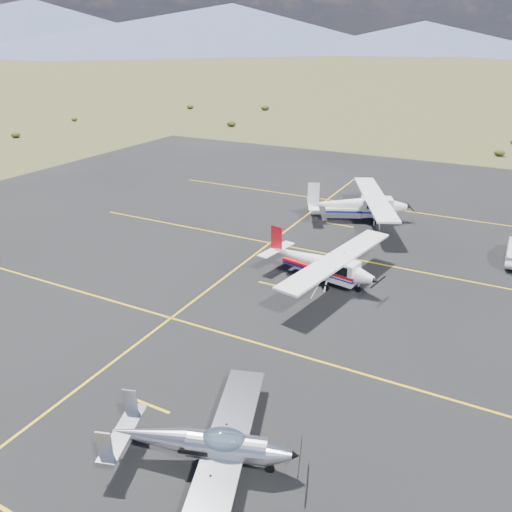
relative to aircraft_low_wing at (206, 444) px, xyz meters
The scene contains 5 objects.
ground 4.97m from the aircraft_low_wing, 95.59° to the left, with size 1600.00×1600.00×0.00m, color #383D1C.
apron 11.92m from the aircraft_low_wing, 92.30° to the left, with size 72.00×72.00×0.02m, color black.
aircraft_low_wing is the anchor object (origin of this frame).
aircraft_cessna 14.24m from the aircraft_low_wing, 96.12° to the left, with size 6.20×10.04×2.53m.
aircraft_plain 25.23m from the aircraft_low_wing, 96.07° to the left, with size 8.11×10.65×2.80m.
Camera 1 is at (7.39, -14.74, 12.48)m, focal length 35.00 mm.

